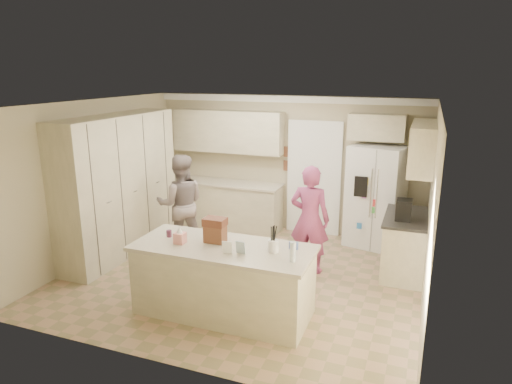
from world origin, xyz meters
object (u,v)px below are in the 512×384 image
at_px(island_base, 224,281).
at_px(coffee_maker, 404,210).
at_px(tissue_box, 180,238).
at_px(utensil_crock, 273,246).
at_px(teen_girl, 310,219).
at_px(refrigerator, 376,197).
at_px(dollhouse_body, 215,234).
at_px(teen_boy, 181,204).

bearing_deg(island_base, coffee_maker, 42.83).
bearing_deg(tissue_box, island_base, 10.30).
bearing_deg(island_base, utensil_crock, 4.40).
distance_m(coffee_maker, tissue_box, 3.28).
bearing_deg(teen_girl, tissue_box, 55.22).
bearing_deg(coffee_maker, island_base, -137.17).
xyz_separation_m(island_base, utensil_crock, (0.65, 0.05, 0.56)).
distance_m(coffee_maker, utensil_crock, 2.32).
distance_m(refrigerator, teen_girl, 1.68).
bearing_deg(utensil_crock, tissue_box, -172.87).
height_order(refrigerator, tissue_box, refrigerator).
bearing_deg(tissue_box, teen_girl, 54.36).
relative_size(utensil_crock, dollhouse_body, 0.58).
xyz_separation_m(utensil_crock, teen_girl, (0.05, 1.60, -0.16)).
relative_size(utensil_crock, teen_girl, 0.09).
height_order(island_base, teen_boy, teen_boy).
bearing_deg(island_base, teen_girl, 66.88).
bearing_deg(utensil_crock, island_base, -175.60).
xyz_separation_m(island_base, tissue_box, (-0.55, -0.10, 0.56)).
bearing_deg(teen_girl, dollhouse_body, 61.99).
height_order(tissue_box, teen_girl, teen_girl).
relative_size(tissue_box, teen_girl, 0.08).
relative_size(island_base, tissue_box, 15.71).
height_order(dollhouse_body, teen_girl, teen_girl).
height_order(refrigerator, island_base, refrigerator).
height_order(coffee_maker, dollhouse_body, coffee_maker).
relative_size(dollhouse_body, teen_boy, 0.15).
xyz_separation_m(coffee_maker, teen_girl, (-1.35, -0.25, -0.23)).
bearing_deg(tissue_box, teen_boy, 119.43).
xyz_separation_m(coffee_maker, teen_boy, (-3.59, -0.24, -0.22)).
bearing_deg(island_base, dollhouse_body, 146.31).
distance_m(refrigerator, utensil_crock, 3.18).
relative_size(utensil_crock, teen_boy, 0.09).
bearing_deg(dollhouse_body, utensil_crock, -3.58).
bearing_deg(island_base, tissue_box, -169.70).
relative_size(utensil_crock, tissue_box, 1.07).
xyz_separation_m(tissue_box, teen_boy, (-0.99, 1.76, -0.15)).
bearing_deg(coffee_maker, tissue_box, -142.43).
relative_size(tissue_box, dollhouse_body, 0.54).
height_order(island_base, tissue_box, tissue_box).
bearing_deg(tissue_box, coffee_maker, 37.57).
distance_m(refrigerator, dollhouse_body, 3.45).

